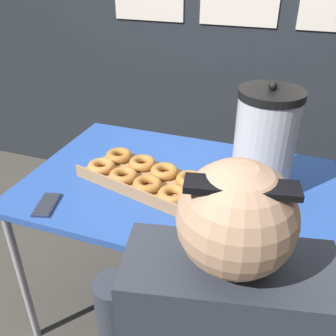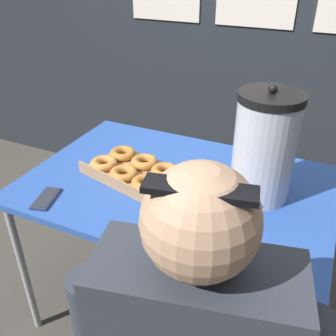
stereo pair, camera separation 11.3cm
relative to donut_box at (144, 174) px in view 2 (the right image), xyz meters
The scene contains 6 objects.
ground_plane 0.80m from the donut_box, 13.76° to the left, with size 12.00×12.00×0.00m, color #4C473F.
back_wall 1.26m from the donut_box, 83.43° to the left, with size 6.00×0.11×2.45m.
folding_table 0.16m from the donut_box, 13.76° to the left, with size 1.23×0.84×0.76m.
donut_box is the anchor object (origin of this frame).
coffee_urn 0.50m from the donut_box, 11.24° to the left, with size 0.23×0.26×0.44m.
cell_phone 0.39m from the donut_box, 133.59° to the right, with size 0.10×0.16×0.01m.
Camera 2 is at (0.50, -1.18, 1.60)m, focal length 40.00 mm.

